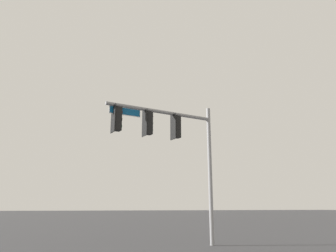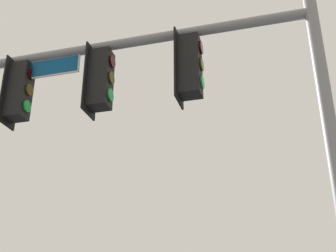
% 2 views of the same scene
% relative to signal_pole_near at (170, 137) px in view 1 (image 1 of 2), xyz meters
% --- Properties ---
extents(signal_pole_near, '(5.76, 1.31, 7.00)m').
position_rel_signal_pole_near_xyz_m(signal_pole_near, '(0.00, 0.00, 0.00)').
color(signal_pole_near, gray).
rests_on(signal_pole_near, ground_plane).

